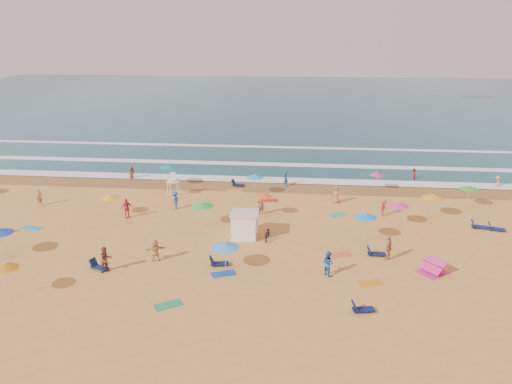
# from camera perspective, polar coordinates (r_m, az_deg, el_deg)

# --- Properties ---
(ground) EXTENTS (220.00, 220.00, 0.00)m
(ground) POSITION_cam_1_polar(r_m,az_deg,el_deg) (42.41, 1.96, -4.48)
(ground) COLOR gold
(ground) RESTS_ON ground
(ocean) EXTENTS (220.00, 140.00, 0.18)m
(ocean) POSITION_cam_1_polar(r_m,az_deg,el_deg) (124.24, 4.67, 10.31)
(ocean) COLOR #0C4756
(ocean) RESTS_ON ground
(wet_sand) EXTENTS (220.00, 220.00, 0.00)m
(wet_sand) POSITION_cam_1_polar(r_m,az_deg,el_deg) (54.17, 2.87, 0.52)
(wet_sand) COLOR olive
(wet_sand) RESTS_ON ground
(surf_foam) EXTENTS (200.00, 18.70, 0.05)m
(surf_foam) POSITION_cam_1_polar(r_m,az_deg,el_deg) (62.61, 3.31, 2.99)
(surf_foam) COLOR white
(surf_foam) RESTS_ON ground
(cabana) EXTENTS (2.00, 2.00, 2.00)m
(cabana) POSITION_cam_1_polar(r_m,az_deg,el_deg) (40.90, -1.31, -3.84)
(cabana) COLOR white
(cabana) RESTS_ON ground
(cabana_roof) EXTENTS (2.20, 2.20, 0.12)m
(cabana_roof) POSITION_cam_1_polar(r_m,az_deg,el_deg) (40.52, -1.32, -2.44)
(cabana_roof) COLOR silver
(cabana_roof) RESTS_ON cabana
(bicycle) EXTENTS (0.81, 1.96, 1.01)m
(bicycle) POSITION_cam_1_polar(r_m,az_deg,el_deg) (40.63, 1.31, -4.74)
(bicycle) COLOR black
(bicycle) RESTS_ON ground
(lifeguard_stand) EXTENTS (1.20, 1.20, 2.10)m
(lifeguard_stand) POSITION_cam_1_polar(r_m,az_deg,el_deg) (51.84, -9.41, 0.70)
(lifeguard_stand) COLOR white
(lifeguard_stand) RESTS_ON ground
(beach_umbrellas) EXTENTS (59.01, 29.65, 0.74)m
(beach_umbrellas) POSITION_cam_1_polar(r_m,az_deg,el_deg) (42.70, -1.69, -1.40)
(beach_umbrellas) COLOR #E9338B
(beach_umbrellas) RESTS_ON ground
(loungers) EXTENTS (34.35, 25.53, 0.34)m
(loungers) POSITION_cam_1_polar(r_m,az_deg,el_deg) (39.88, 11.14, -6.06)
(loungers) COLOR #101F51
(loungers) RESTS_ON ground
(towels) EXTENTS (48.93, 25.39, 0.03)m
(towels) POSITION_cam_1_polar(r_m,az_deg,el_deg) (41.80, -0.04, -4.79)
(towels) COLOR red
(towels) RESTS_ON ground
(beachgoers) EXTENTS (47.87, 26.90, 2.13)m
(beachgoers) POSITION_cam_1_polar(r_m,az_deg,el_deg) (44.64, -1.18, -2.20)
(beachgoers) COLOR tan
(beachgoers) RESTS_ON ground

